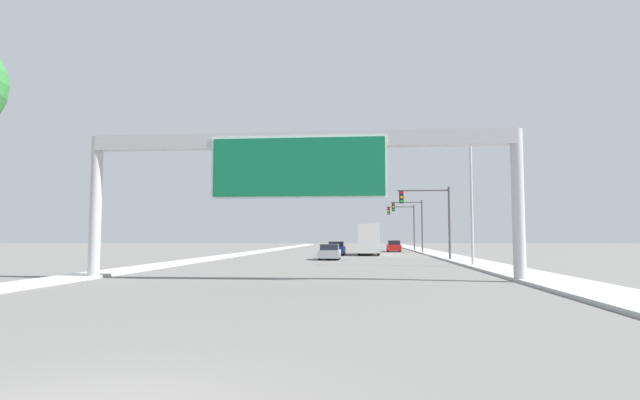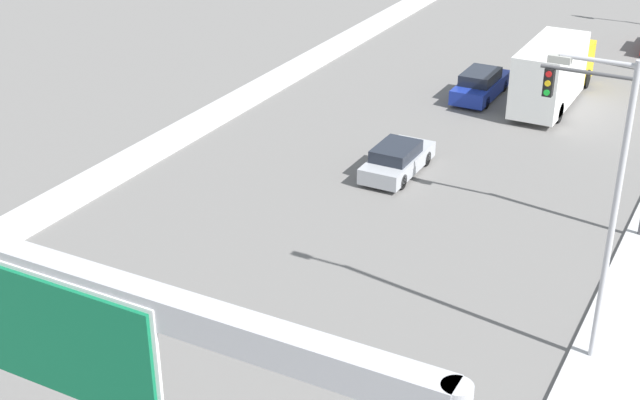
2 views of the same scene
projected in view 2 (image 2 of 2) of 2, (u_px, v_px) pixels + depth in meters
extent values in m
cube|color=#B5B5B5|center=(375.00, 25.00, 59.22)|extent=(2.00, 120.00, 0.15)
cube|color=#B2B2B7|center=(5.00, 258.00, 18.59)|extent=(19.90, 0.60, 0.70)
cube|color=white|center=(4.00, 318.00, 18.93)|extent=(8.22, 0.08, 2.93)
cube|color=#0F6B42|center=(3.00, 319.00, 18.89)|extent=(8.02, 0.16, 2.73)
cube|color=#A5A8AD|center=(398.00, 162.00, 37.94)|extent=(1.76, 4.32, 0.66)
cube|color=#1E232D|center=(396.00, 151.00, 37.50)|extent=(1.55, 2.25, 0.52)
cylinder|color=black|center=(394.00, 152.00, 39.40)|extent=(0.22, 0.64, 0.64)
cylinder|color=black|center=(426.00, 158.00, 38.76)|extent=(0.22, 0.64, 0.64)
cylinder|color=black|center=(368.00, 174.00, 37.28)|extent=(0.22, 0.64, 0.64)
cylinder|color=black|center=(402.00, 182.00, 36.63)|extent=(0.22, 0.64, 0.64)
cube|color=navy|center=(481.00, 87.00, 46.52)|extent=(1.79, 4.74, 0.74)
cube|color=#1E232D|center=(480.00, 76.00, 46.04)|extent=(1.57, 2.47, 0.56)
cylinder|color=black|center=(475.00, 81.00, 48.12)|extent=(0.22, 0.64, 0.64)
cylinder|color=black|center=(504.00, 86.00, 47.46)|extent=(0.22, 0.64, 0.64)
cylinder|color=black|center=(457.00, 97.00, 45.79)|extent=(0.22, 0.64, 0.64)
cylinder|color=black|center=(486.00, 102.00, 45.13)|extent=(0.22, 0.64, 0.64)
cube|color=yellow|center=(570.00, 61.00, 48.07)|extent=(2.12, 2.43, 1.99)
cube|color=silver|center=(549.00, 74.00, 44.40)|extent=(2.30, 6.25, 3.07)
cylinder|color=black|center=(549.00, 73.00, 48.75)|extent=(0.28, 1.00, 1.00)
cylinder|color=black|center=(586.00, 79.00, 47.90)|extent=(0.28, 1.00, 1.00)
cylinder|color=black|center=(518.00, 106.00, 44.18)|extent=(0.28, 1.00, 1.00)
cylinder|color=black|center=(558.00, 112.00, 43.33)|extent=(0.28, 1.00, 1.00)
cylinder|color=#4C4C4F|center=(602.00, 75.00, 31.28)|extent=(4.37, 0.14, 0.14)
cube|color=black|center=(549.00, 82.00, 32.31)|extent=(0.35, 0.28, 1.05)
cylinder|color=red|center=(549.00, 74.00, 32.02)|extent=(0.22, 0.04, 0.22)
cylinder|color=yellow|center=(548.00, 83.00, 32.18)|extent=(0.22, 0.04, 0.22)
cylinder|color=green|center=(546.00, 93.00, 32.33)|extent=(0.22, 0.04, 0.22)
cylinder|color=#B2B2B7|center=(613.00, 222.00, 24.29)|extent=(0.18, 0.18, 9.14)
cylinder|color=#B2B2B7|center=(599.00, 61.00, 22.74)|extent=(1.97, 0.12, 0.12)
cube|color=#B2B2A8|center=(560.00, 59.00, 23.20)|extent=(0.60, 0.28, 0.20)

